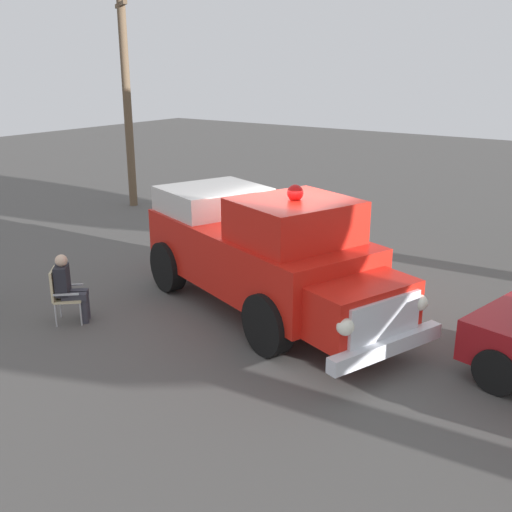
# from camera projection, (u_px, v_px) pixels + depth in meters

# --- Properties ---
(ground_plane) EXTENTS (60.00, 60.00, 0.00)m
(ground_plane) POSITION_uv_depth(u_px,v_px,m) (282.00, 306.00, 11.66)
(ground_plane) COLOR #514F4C
(vintage_fire_truck) EXTENTS (6.33, 4.10, 2.59)m
(vintage_fire_truck) POSITION_uv_depth(u_px,v_px,m) (263.00, 250.00, 11.12)
(vintage_fire_truck) COLOR black
(vintage_fire_truck) RESTS_ON ground
(lawn_chair_near_truck) EXTENTS (0.69, 0.69, 1.02)m
(lawn_chair_near_truck) POSITION_uv_depth(u_px,v_px,m) (62.00, 292.00, 10.78)
(lawn_chair_near_truck) COLOR #B7BABF
(lawn_chair_near_truck) RESTS_ON ground
(spectator_seated) EXTENTS (0.64, 0.63, 1.29)m
(spectator_seated) POSITION_uv_depth(u_px,v_px,m) (69.00, 286.00, 10.76)
(spectator_seated) COLOR #383842
(spectator_seated) RESTS_ON ground
(utility_pole) EXTENTS (1.47, 1.06, 6.82)m
(utility_pole) POSITION_uv_depth(u_px,v_px,m) (127.00, 95.00, 18.82)
(utility_pole) COLOR brown
(utility_pole) RESTS_ON ground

